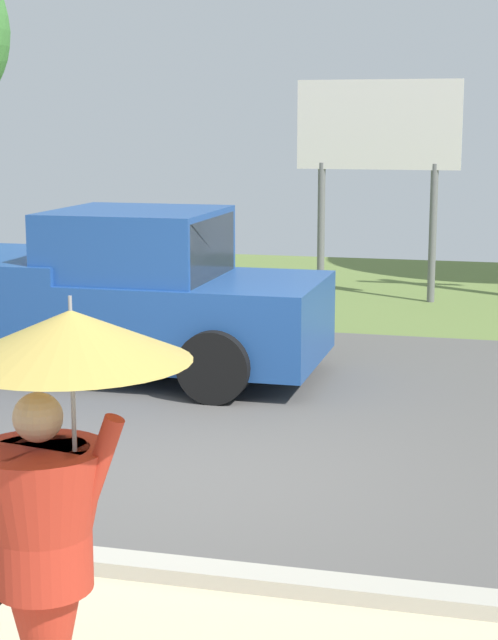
{
  "coord_description": "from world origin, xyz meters",
  "views": [
    {
      "loc": [
        2.59,
        -7.89,
        2.85
      ],
      "look_at": [
        0.31,
        1.0,
        1.1
      ],
      "focal_mm": 58.58,
      "sensor_mm": 36.0,
      "label": 1
    }
  ],
  "objects": [
    {
      "name": "ground_plane",
      "position": [
        0.0,
        2.95,
        -0.05
      ],
      "size": [
        40.0,
        22.0,
        0.2
      ],
      "color": "#565451"
    },
    {
      "name": "monk_pedestrian",
      "position": [
        0.66,
        -3.9,
        1.12
      ],
      "size": [
        1.09,
        1.03,
        2.13
      ],
      "rotation": [
        0.0,
        0.0,
        0.23
      ],
      "color": "#B22D1E",
      "rests_on": "ground_plane"
    },
    {
      "name": "pickup_truck",
      "position": [
        -2.01,
        3.11,
        0.87
      ],
      "size": [
        5.2,
        2.28,
        1.88
      ],
      "rotation": [
        0.0,
        0.0,
        -0.12
      ],
      "color": "#1E478C",
      "rests_on": "ground_plane"
    },
    {
      "name": "roadside_billboard",
      "position": [
        0.42,
        8.83,
        2.55
      ],
      "size": [
        2.6,
        0.12,
        3.5
      ],
      "color": "slate",
      "rests_on": "ground_plane"
    }
  ]
}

